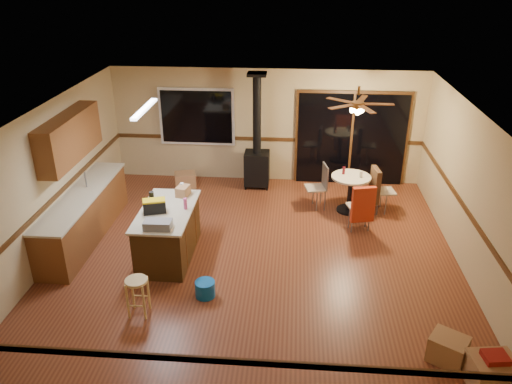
# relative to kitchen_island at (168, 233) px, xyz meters

# --- Properties ---
(floor) EXTENTS (7.00, 7.00, 0.00)m
(floor) POSITION_rel_kitchen_island_xyz_m (1.50, 0.00, -0.45)
(floor) COLOR brown
(floor) RESTS_ON ground
(ceiling) EXTENTS (7.00, 7.00, 0.00)m
(ceiling) POSITION_rel_kitchen_island_xyz_m (1.50, 0.00, 2.15)
(ceiling) COLOR silver
(ceiling) RESTS_ON ground
(wall_back) EXTENTS (7.00, 0.00, 7.00)m
(wall_back) POSITION_rel_kitchen_island_xyz_m (1.50, 3.50, 0.85)
(wall_back) COLOR tan
(wall_back) RESTS_ON ground
(wall_front) EXTENTS (7.00, 0.00, 7.00)m
(wall_front) POSITION_rel_kitchen_island_xyz_m (1.50, -3.50, 0.85)
(wall_front) COLOR tan
(wall_front) RESTS_ON ground
(wall_left) EXTENTS (0.00, 7.00, 7.00)m
(wall_left) POSITION_rel_kitchen_island_xyz_m (-2.00, 0.00, 0.85)
(wall_left) COLOR tan
(wall_left) RESTS_ON ground
(wall_right) EXTENTS (0.00, 7.00, 7.00)m
(wall_right) POSITION_rel_kitchen_island_xyz_m (5.00, 0.00, 0.85)
(wall_right) COLOR tan
(wall_right) RESTS_ON ground
(chair_rail) EXTENTS (7.00, 7.00, 0.08)m
(chair_rail) POSITION_rel_kitchen_island_xyz_m (1.50, 0.00, 0.55)
(chair_rail) COLOR #432710
(chair_rail) RESTS_ON ground
(window) EXTENTS (1.72, 0.10, 1.32)m
(window) POSITION_rel_kitchen_island_xyz_m (-0.10, 3.45, 1.05)
(window) COLOR black
(window) RESTS_ON ground
(sliding_door) EXTENTS (2.52, 0.10, 2.10)m
(sliding_door) POSITION_rel_kitchen_island_xyz_m (3.40, 3.45, 0.60)
(sliding_door) COLOR black
(sliding_door) RESTS_ON ground
(lower_cabinets) EXTENTS (0.60, 3.00, 0.86)m
(lower_cabinets) POSITION_rel_kitchen_island_xyz_m (-1.70, 0.50, -0.02)
(lower_cabinets) COLOR brown
(lower_cabinets) RESTS_ON ground
(countertop) EXTENTS (0.64, 3.04, 0.04)m
(countertop) POSITION_rel_kitchen_island_xyz_m (-1.70, 0.50, 0.43)
(countertop) COLOR #BCB292
(countertop) RESTS_ON lower_cabinets
(upper_cabinets) EXTENTS (0.35, 2.00, 0.80)m
(upper_cabinets) POSITION_rel_kitchen_island_xyz_m (-1.83, 0.70, 1.45)
(upper_cabinets) COLOR brown
(upper_cabinets) RESTS_ON ground
(kitchen_island) EXTENTS (0.88, 1.68, 0.90)m
(kitchen_island) POSITION_rel_kitchen_island_xyz_m (0.00, 0.00, 0.00)
(kitchen_island) COLOR #39230E
(kitchen_island) RESTS_ON ground
(wood_stove) EXTENTS (0.55, 0.50, 2.52)m
(wood_stove) POSITION_rel_kitchen_island_xyz_m (1.30, 3.05, 0.28)
(wood_stove) COLOR black
(wood_stove) RESTS_ON ground
(ceiling_fan) EXTENTS (0.24, 0.24, 0.55)m
(ceiling_fan) POSITION_rel_kitchen_island_xyz_m (3.29, 1.98, 1.76)
(ceiling_fan) COLOR brown
(ceiling_fan) RESTS_ON ceiling
(fluorescent_strip) EXTENTS (0.10, 1.20, 0.04)m
(fluorescent_strip) POSITION_rel_kitchen_island_xyz_m (-0.30, 0.30, 2.11)
(fluorescent_strip) COLOR white
(fluorescent_strip) RESTS_ON ceiling
(toolbox_grey) EXTENTS (0.44, 0.25, 0.13)m
(toolbox_grey) POSITION_rel_kitchen_island_xyz_m (0.03, -0.64, 0.51)
(toolbox_grey) COLOR slate
(toolbox_grey) RESTS_ON kitchen_island
(toolbox_black) EXTENTS (0.41, 0.30, 0.20)m
(toolbox_black) POSITION_rel_kitchen_island_xyz_m (-0.17, -0.10, 0.55)
(toolbox_black) COLOR black
(toolbox_black) RESTS_ON kitchen_island
(toolbox_yellow_lid) EXTENTS (0.41, 0.30, 0.03)m
(toolbox_yellow_lid) POSITION_rel_kitchen_island_xyz_m (-0.17, -0.10, 0.67)
(toolbox_yellow_lid) COLOR gold
(toolbox_yellow_lid) RESTS_ON toolbox_black
(box_on_island) EXTENTS (0.25, 0.30, 0.18)m
(box_on_island) POSITION_rel_kitchen_island_xyz_m (0.17, 0.58, 0.54)
(box_on_island) COLOR #9B6D44
(box_on_island) RESTS_ON kitchen_island
(bottle_dark) EXTENTS (0.10, 0.10, 0.29)m
(bottle_dark) POSITION_rel_kitchen_island_xyz_m (-0.25, 0.08, 0.59)
(bottle_dark) COLOR black
(bottle_dark) RESTS_ON kitchen_island
(bottle_pink) EXTENTS (0.08, 0.08, 0.20)m
(bottle_pink) POSITION_rel_kitchen_island_xyz_m (0.32, 0.06, 0.55)
(bottle_pink) COLOR #D84C8C
(bottle_pink) RESTS_ON kitchen_island
(bottle_white) EXTENTS (0.08, 0.08, 0.20)m
(bottle_white) POSITION_rel_kitchen_island_xyz_m (0.13, 0.68, 0.55)
(bottle_white) COLOR white
(bottle_white) RESTS_ON kitchen_island
(bar_stool) EXTENTS (0.37, 0.37, 0.59)m
(bar_stool) POSITION_rel_kitchen_island_xyz_m (-0.07, -1.60, -0.16)
(bar_stool) COLOR #DABA73
(bar_stool) RESTS_ON floor
(blue_bucket) EXTENTS (0.32, 0.32, 0.26)m
(blue_bucket) POSITION_rel_kitchen_island_xyz_m (0.82, -1.11, -0.32)
(blue_bucket) COLOR #0D5CB6
(blue_bucket) RESTS_ON floor
(dining_table) EXTENTS (0.80, 0.80, 0.78)m
(dining_table) POSITION_rel_kitchen_island_xyz_m (3.29, 1.98, 0.07)
(dining_table) COLOR black
(dining_table) RESTS_ON ground
(glass_red) EXTENTS (0.07, 0.07, 0.16)m
(glass_red) POSITION_rel_kitchen_island_xyz_m (3.14, 2.08, 0.40)
(glass_red) COLOR #590C14
(glass_red) RESTS_ON dining_table
(glass_cream) EXTENTS (0.08, 0.08, 0.14)m
(glass_cream) POSITION_rel_kitchen_island_xyz_m (3.47, 1.93, 0.40)
(glass_cream) COLOR beige
(glass_cream) RESTS_ON dining_table
(chair_left) EXTENTS (0.48, 0.47, 0.51)m
(chair_left) POSITION_rel_kitchen_island_xyz_m (2.70, 2.11, 0.14)
(chair_left) COLOR tan
(chair_left) RESTS_ON ground
(chair_near) EXTENTS (0.52, 0.55, 0.70)m
(chair_near) POSITION_rel_kitchen_island_xyz_m (3.43, 1.11, 0.14)
(chair_near) COLOR tan
(chair_near) RESTS_ON ground
(chair_right) EXTENTS (0.52, 0.48, 0.70)m
(chair_right) POSITION_rel_kitchen_island_xyz_m (3.81, 2.01, 0.14)
(chair_right) COLOR tan
(chair_right) RESTS_ON ground
(box_under_window) EXTENTS (0.54, 0.48, 0.37)m
(box_under_window) POSITION_rel_kitchen_island_xyz_m (-0.31, 2.83, -0.27)
(box_under_window) COLOR #9B6D44
(box_under_window) RESTS_ON floor
(box_corner_a) EXTENTS (0.59, 0.51, 0.41)m
(box_corner_a) POSITION_rel_kitchen_island_xyz_m (4.60, -2.60, -0.25)
(box_corner_a) COLOR #9B6D44
(box_corner_a) RESTS_ON floor
(box_corner_b) EXTENTS (0.58, 0.56, 0.36)m
(box_corner_b) POSITION_rel_kitchen_island_xyz_m (4.19, -2.21, -0.27)
(box_corner_b) COLOR #9B6D44
(box_corner_b) RESTS_ON floor
(box_small_red) EXTENTS (0.31, 0.27, 0.08)m
(box_small_red) POSITION_rel_kitchen_island_xyz_m (4.60, -2.60, -0.01)
(box_small_red) COLOR maroon
(box_small_red) RESTS_ON box_corner_a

